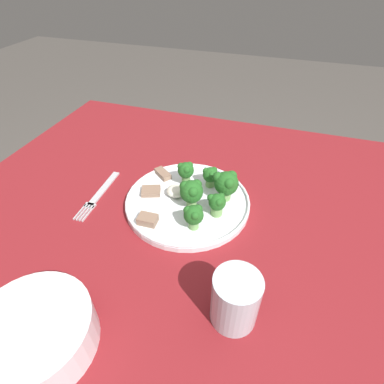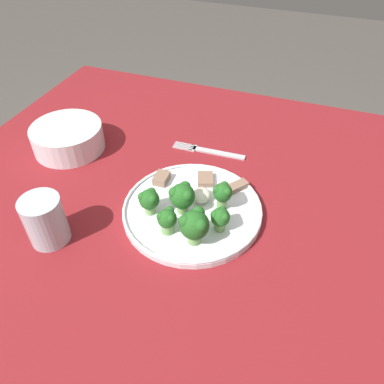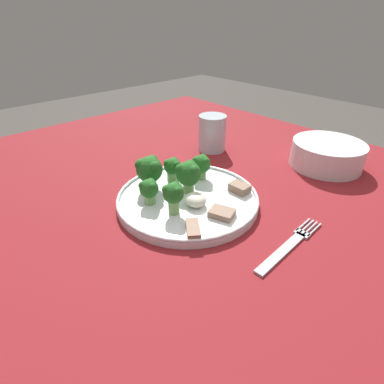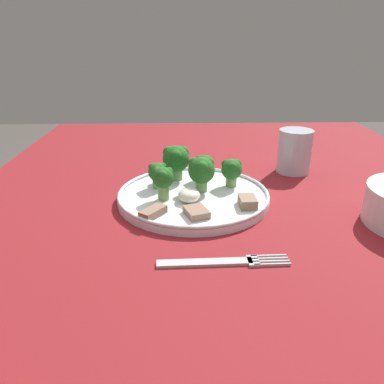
{
  "view_description": "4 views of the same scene",
  "coord_description": "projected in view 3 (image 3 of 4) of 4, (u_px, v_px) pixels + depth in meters",
  "views": [
    {
      "loc": [
        -0.1,
        0.39,
        1.19
      ],
      "look_at": [
        0.04,
        -0.06,
        0.8
      ],
      "focal_mm": 28.0,
      "sensor_mm": 36.0,
      "label": 1
    },
    {
      "loc": [
        -0.42,
        -0.25,
        1.27
      ],
      "look_at": [
        0.06,
        -0.07,
        0.81
      ],
      "focal_mm": 35.0,
      "sensor_mm": 36.0,
      "label": 2
    },
    {
      "loc": [
        0.41,
        -0.39,
        1.07
      ],
      "look_at": [
        0.08,
        -0.08,
        0.79
      ],
      "focal_mm": 28.0,
      "sensor_mm": 36.0,
      "label": 3
    },
    {
      "loc": [
        0.67,
        -0.09,
        1.03
      ],
      "look_at": [
        0.07,
        -0.07,
        0.77
      ],
      "focal_mm": 35.0,
      "sensor_mm": 36.0,
      "label": 4
    }
  ],
  "objects": [
    {
      "name": "ground_plane",
      "position": [
        194.0,
        369.0,
        1.04
      ],
      "size": [
        8.0,
        8.0,
        0.0
      ],
      "primitive_type": "plane",
      "color": "#4C4742"
    },
    {
      "name": "table",
      "position": [
        194.0,
        218.0,
        0.71
      ],
      "size": [
        1.15,
        0.99,
        0.75
      ],
      "color": "maroon",
      "rests_on": "ground_plane"
    },
    {
      "name": "dinner_plate",
      "position": [
        188.0,
        198.0,
        0.57
      ],
      "size": [
        0.27,
        0.27,
        0.02
      ],
      "color": "white",
      "rests_on": "table"
    },
    {
      "name": "fork",
      "position": [
        289.0,
        245.0,
        0.47
      ],
      "size": [
        0.03,
        0.17,
        0.0
      ],
      "color": "#B2B2B7",
      "rests_on": "table"
    },
    {
      "name": "cream_bowl",
      "position": [
        327.0,
        155.0,
        0.7
      ],
      "size": [
        0.16,
        0.16,
        0.06
      ],
      "color": "silver",
      "rests_on": "table"
    },
    {
      "name": "drinking_glass",
      "position": [
        212.0,
        135.0,
        0.77
      ],
      "size": [
        0.07,
        0.07,
        0.09
      ],
      "color": "#B2C1CC",
      "rests_on": "table"
    },
    {
      "name": "broccoli_floret_near_rim_left",
      "position": [
        188.0,
        173.0,
        0.57
      ],
      "size": [
        0.05,
        0.05,
        0.06
      ],
      "color": "#709E56",
      "rests_on": "dinner_plate"
    },
    {
      "name": "broccoli_floret_center_left",
      "position": [
        173.0,
        194.0,
        0.51
      ],
      "size": [
        0.04,
        0.04,
        0.06
      ],
      "color": "#709E56",
      "rests_on": "dinner_plate"
    },
    {
      "name": "broccoli_floret_back_left",
      "position": [
        173.0,
        167.0,
        0.61
      ],
      "size": [
        0.04,
        0.03,
        0.05
      ],
      "color": "#709E56",
      "rests_on": "dinner_plate"
    },
    {
      "name": "broccoli_floret_front_left",
      "position": [
        201.0,
        164.0,
        0.62
      ],
      "size": [
        0.04,
        0.04,
        0.05
      ],
      "color": "#709E56",
      "rests_on": "dinner_plate"
    },
    {
      "name": "broccoli_floret_center_back",
      "position": [
        149.0,
        189.0,
        0.54
      ],
      "size": [
        0.04,
        0.03,
        0.05
      ],
      "color": "#709E56",
      "rests_on": "dinner_plate"
    },
    {
      "name": "broccoli_floret_mid_cluster",
      "position": [
        149.0,
        169.0,
        0.58
      ],
      "size": [
        0.05,
        0.05,
        0.07
      ],
      "color": "#709E56",
      "rests_on": "dinner_plate"
    },
    {
      "name": "meat_slice_front_slice",
      "position": [
        222.0,
        213.0,
        0.51
      ],
      "size": [
        0.05,
        0.04,
        0.01
      ],
      "color": "#846651",
      "rests_on": "dinner_plate"
    },
    {
      "name": "meat_slice_middle_slice",
      "position": [
        193.0,
        229.0,
        0.48
      ],
      "size": [
        0.05,
        0.04,
        0.01
      ],
      "color": "#846651",
      "rests_on": "dinner_plate"
    },
    {
      "name": "meat_slice_rear_slice",
      "position": [
        240.0,
        188.0,
        0.58
      ],
      "size": [
        0.04,
        0.03,
        0.02
      ],
      "color": "#846651",
      "rests_on": "dinner_plate"
    },
    {
      "name": "sauce_dollop",
      "position": [
        195.0,
        200.0,
        0.54
      ],
      "size": [
        0.04,
        0.04,
        0.02
      ],
      "color": "silver",
      "rests_on": "dinner_plate"
    }
  ]
}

